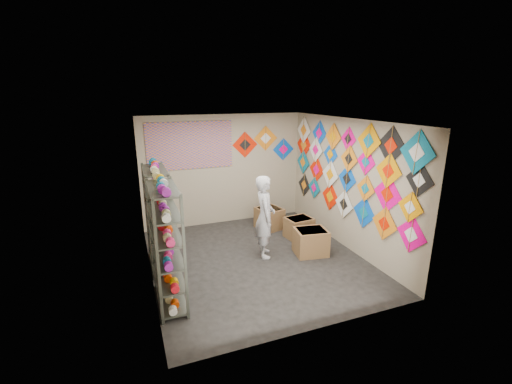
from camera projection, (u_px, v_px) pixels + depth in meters
name	position (u px, v px, depth m)	size (l,w,h in m)	color
ground	(257.00, 259.00, 6.79)	(4.50, 4.50, 0.00)	black
room_walls	(257.00, 179.00, 6.33)	(4.50, 4.50, 4.50)	tan
shelf_rack_front	(167.00, 246.00, 5.15)	(0.40, 1.10, 1.90)	#4C5147
shelf_rack_back	(158.00, 218.00, 6.32)	(0.40, 1.10, 1.90)	#4C5147
string_spools	(162.00, 226.00, 5.71)	(0.12, 2.36, 0.12)	#FF2772
kite_wall_display	(347.00, 170.00, 7.00)	(0.06, 4.36, 2.05)	#FF008B
back_wall_kites	(264.00, 144.00, 8.62)	(1.67, 0.02, 0.91)	#F21B00
poster	(190.00, 146.00, 7.96)	(2.00, 0.01, 1.10)	#5A4AA0
shopkeeper	(265.00, 217.00, 6.75)	(0.54, 0.69, 1.66)	silver
carton_a	(311.00, 242.00, 6.96)	(0.63, 0.53, 0.53)	olive
carton_b	(299.00, 228.00, 7.76)	(0.57, 0.47, 0.47)	olive
carton_c	(269.00, 218.00, 8.30)	(0.53, 0.58, 0.51)	olive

